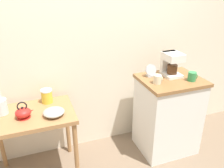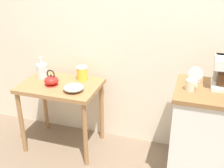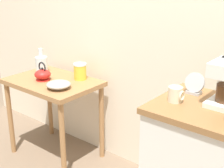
% 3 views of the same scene
% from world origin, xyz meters
% --- Properties ---
extents(back_wall, '(4.40, 0.10, 2.80)m').
position_xyz_m(back_wall, '(0.10, 0.46, 1.40)').
color(back_wall, beige).
rests_on(back_wall, ground_plane).
extents(wooden_table, '(0.79, 0.55, 0.74)m').
position_xyz_m(wooden_table, '(-0.72, 0.07, 0.63)').
color(wooden_table, '#9E7044').
rests_on(wooden_table, ground_plane).
extents(bowl_stoneware, '(0.20, 0.20, 0.06)m').
position_xyz_m(bowl_stoneware, '(-0.52, -0.03, 0.77)').
color(bowl_stoneware, '#9E998C').
rests_on(bowl_stoneware, wooden_table).
extents(teakettle, '(0.17, 0.14, 0.16)m').
position_xyz_m(teakettle, '(-0.79, 0.02, 0.79)').
color(teakettle, red).
rests_on(teakettle, wooden_table).
extents(glass_carafe_vase, '(0.11, 0.11, 0.23)m').
position_xyz_m(glass_carafe_vase, '(-0.97, 0.16, 0.82)').
color(glass_carafe_vase, silver).
rests_on(glass_carafe_vase, wooden_table).
extents(canister_enamel, '(0.11, 0.11, 0.14)m').
position_xyz_m(canister_enamel, '(-0.55, 0.25, 0.81)').
color(canister_enamel, gold).
rests_on(canister_enamel, wooden_table).
extents(mug_small_cream, '(0.09, 0.08, 0.09)m').
position_xyz_m(mug_small_cream, '(0.53, -0.06, 0.95)').
color(mug_small_cream, beige).
rests_on(mug_small_cream, kitchen_counter).
extents(table_clock, '(0.13, 0.06, 0.14)m').
position_xyz_m(table_clock, '(0.56, 0.13, 0.97)').
color(table_clock, '#B2B5BA').
rests_on(table_clock, kitchen_counter).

